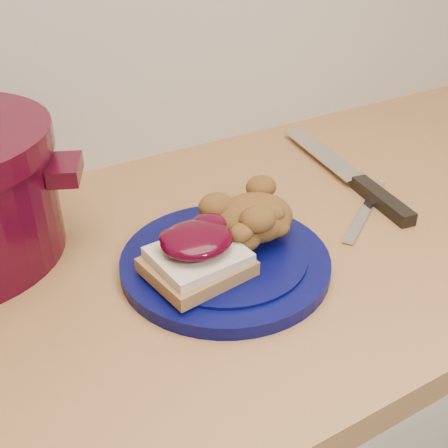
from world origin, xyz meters
TOP-DOWN VIEW (x-y plane):
  - plate at (-0.04, 1.46)m, footprint 0.26×0.26m
  - sandwich at (-0.08, 1.44)m, footprint 0.12×0.11m
  - stuffing_mound at (0.02, 1.48)m, footprint 0.11×0.09m
  - chef_knife at (0.25, 1.52)m, footprint 0.08×0.34m
  - butter_knife at (0.20, 1.47)m, footprint 0.16×0.11m

SIDE VIEW (x-z plane):
  - butter_knife at x=0.20m, z-range 0.90..0.91m
  - plate at x=-0.04m, z-range 0.90..0.92m
  - chef_knife at x=0.25m, z-range 0.90..0.92m
  - sandwich at x=-0.08m, z-range 0.92..0.97m
  - stuffing_mound at x=0.02m, z-range 0.92..0.97m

